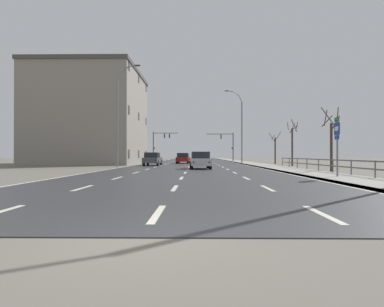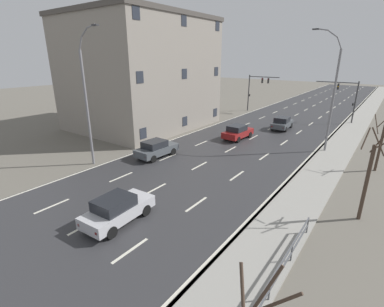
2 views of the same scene
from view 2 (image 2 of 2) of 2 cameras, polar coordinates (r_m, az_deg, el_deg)
The scene contains 14 objects.
ground_plane at distance 34.89m, azimuth 14.37°, elevation 4.11°, with size 160.00×160.00×0.12m.
road_asphalt_strip at distance 45.99m, azimuth 20.13°, elevation 7.19°, with size 14.00×120.00×0.03m.
sidewalk_right at distance 44.49m, azimuth 30.56°, elevation 5.38°, with size 3.00×120.00×0.12m.
street_lamp_midground at distance 28.77m, azimuth 26.68°, elevation 10.71°, with size 2.69×0.24×11.08m.
street_lamp_left_bank at distance 23.83m, azimuth -20.63°, elevation 9.88°, with size 2.54×0.24×10.82m.
traffic_signal_right at distance 43.64m, azimuth 29.28°, elevation 10.36°, with size 5.35×0.36×5.64m.
traffic_signal_left at distance 47.85m, azimuth 12.99°, elevation 13.19°, with size 5.06×0.36×5.88m.
car_near_left at distance 15.98m, azimuth -15.03°, elevation -10.94°, with size 2.00×4.19×1.57m.
car_far_left at distance 31.27m, azimuth 9.33°, elevation 4.39°, with size 2.02×4.19×1.57m.
car_far_right at distance 25.40m, azimuth -7.33°, elevation 1.03°, with size 1.96×4.17×1.57m.
car_distant at distance 36.93m, azimuth 17.98°, elevation 5.97°, with size 2.01×4.19×1.57m.
brick_building at distance 37.19m, azimuth -10.29°, elevation 15.89°, with size 13.94×16.45×13.39m.
bare_tree_mid at distance 17.66m, azimuth 32.35°, elevation -4.14°, with size 1.19×1.23×5.38m.
bare_tree_far at distance 26.24m, azimuth 34.13°, elevation 1.41°, with size 1.59×1.69×4.55m.
Camera 2 is at (12.26, 16.52, 8.65)m, focal length 26.05 mm.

